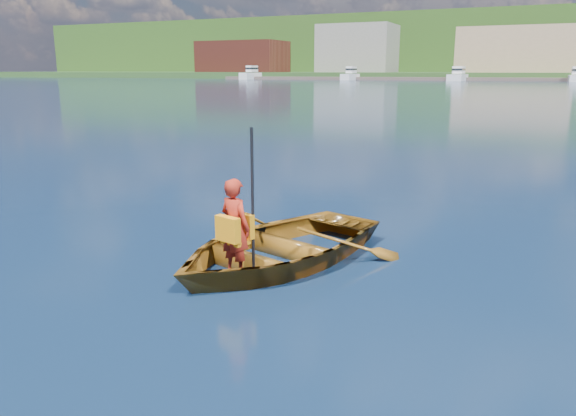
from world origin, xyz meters
TOP-DOWN VIEW (x-y plane):
  - ground at (0.00, 0.00)m, footprint 600.00×600.00m
  - rowboat at (0.88, 0.80)m, footprint 3.40×4.06m
  - child_paddler at (0.76, -0.10)m, footprint 0.50×0.41m
  - shoreline at (0.00, 236.61)m, footprint 400.00×140.00m
  - dock at (-3.63, 148.00)m, footprint 160.01×11.63m
  - waterfront_buildings at (-7.74, 165.00)m, footprint 202.00×16.00m
  - marina_yachts at (0.38, 143.35)m, footprint 142.26×13.64m

SIDE VIEW (x-z plane):
  - ground at x=0.00m, z-range 0.00..0.00m
  - rowboat at x=0.88m, z-range -0.15..0.57m
  - dock at x=-3.63m, z-range 0.00..0.80m
  - child_paddler at x=0.76m, z-range -0.20..1.59m
  - marina_yachts at x=0.38m, z-range -0.77..3.36m
  - waterfront_buildings at x=-7.74m, z-range 0.74..14.74m
  - shoreline at x=0.00m, z-range -0.68..21.32m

